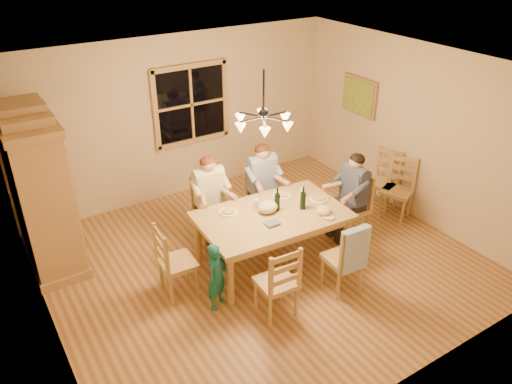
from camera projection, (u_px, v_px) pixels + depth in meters
floor at (262, 261)px, 6.97m from camera, size 5.50×5.50×0.00m
ceiling at (264, 69)px, 5.68m from camera, size 5.50×5.00×0.02m
wall_back at (180, 118)px, 8.18m from camera, size 5.50×0.02×2.70m
wall_left at (35, 240)px, 5.03m from camera, size 0.02×5.00×2.70m
wall_right at (414, 132)px, 7.62m from camera, size 0.02×5.00×2.70m
window at (191, 104)px, 8.16m from camera, size 1.30×0.06×1.30m
painting at (359, 96)px, 8.37m from camera, size 0.06×0.78×0.64m
chandelier at (263, 121)px, 5.98m from camera, size 0.77×0.68×0.71m
armoire at (41, 193)px, 6.52m from camera, size 0.66×1.40×2.30m
dining_table at (272, 220)px, 6.68m from camera, size 2.03×1.31×0.76m
chair_far_left at (211, 221)px, 7.35m from camera, size 0.46×0.44×0.99m
chair_far_right at (262, 206)px, 7.72m from camera, size 0.46×0.44×0.99m
chair_near_left at (276, 292)px, 5.93m from camera, size 0.46×0.44×0.99m
chair_near_right at (342, 268)px, 6.35m from camera, size 0.46×0.44×0.99m
chair_end_left at (178, 272)px, 6.26m from camera, size 0.44×0.46×0.99m
chair_end_right at (350, 217)px, 7.43m from camera, size 0.44×0.46×0.99m
adult_woman at (209, 188)px, 7.09m from camera, size 0.41×0.44×0.87m
adult_plaid_man at (263, 175)px, 7.47m from camera, size 0.41×0.44×0.87m
adult_slate_man at (354, 185)px, 7.18m from camera, size 0.44×0.41×0.87m
towel at (354, 250)px, 6.01m from camera, size 0.39×0.12×0.58m
wine_bottle_a at (277, 199)px, 6.65m from camera, size 0.08×0.08×0.33m
wine_bottle_b at (303, 198)px, 6.67m from camera, size 0.08×0.08×0.33m
plate_woman at (229, 212)px, 6.66m from camera, size 0.26×0.26×0.02m
plate_plaid at (282, 195)px, 7.06m from camera, size 0.26×0.26×0.02m
plate_slate at (319, 199)px, 6.97m from camera, size 0.26×0.26×0.02m
wine_glass_a at (256, 204)px, 6.72m from camera, size 0.06×0.06×0.14m
wine_glass_b at (302, 192)px, 7.01m from camera, size 0.06×0.06×0.14m
cap at (324, 211)px, 6.60m from camera, size 0.20×0.20×0.11m
napkin at (272, 223)px, 6.39m from camera, size 0.19×0.15×0.03m
cloth_bundle at (268, 207)px, 6.64m from camera, size 0.28×0.22×0.15m
child at (217, 276)px, 5.97m from camera, size 0.39×0.34×0.89m
chair_spare_front at (396, 200)px, 7.90m from camera, size 0.56×0.57×0.99m
chair_spare_back at (381, 192)px, 8.14m from camera, size 0.54×0.55×0.99m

